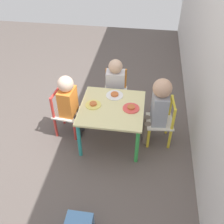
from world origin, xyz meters
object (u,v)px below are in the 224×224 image
object	(u,v)px
child_back	(158,106)
plate_back	(131,108)
kids_table	(112,111)
plate_left	(115,95)
chair_red	(66,113)
child_left	(115,84)
chair_orange	(116,92)
child_front	(69,101)
plate_front	(93,104)
chair_yellow	(162,122)

from	to	relation	value
child_back	plate_back	world-z (taller)	child_back
kids_table	plate_left	xyz separation A→B (m)	(-0.18, 0.00, 0.07)
chair_red	child_left	bearing A→B (deg)	-44.84
chair_orange	child_front	distance (m)	0.63
child_left	child_back	bearing A→B (deg)	-43.72
kids_table	plate_front	bearing A→B (deg)	-90.00
chair_red	plate_back	bearing A→B (deg)	-88.49
plate_front	child_back	bearing A→B (deg)	94.07
chair_orange	plate_back	xyz separation A→B (m)	(0.50, 0.22, 0.19)
chair_orange	child_front	size ratio (longest dim) A/B	0.72
chair_orange	plate_back	distance (m)	0.58
chair_orange	child_left	world-z (taller)	child_left
child_front	plate_front	size ratio (longest dim) A/B	4.60
child_left	plate_back	world-z (taller)	child_left
chair_red	chair_orange	world-z (taller)	same
kids_table	chair_yellow	world-z (taller)	chair_yellow
kids_table	plate_left	world-z (taller)	plate_left
chair_orange	plate_left	bearing A→B (deg)	-87.85
chair_orange	plate_left	world-z (taller)	chair_orange
chair_orange	child_back	distance (m)	0.69
chair_red	plate_back	xyz separation A→B (m)	(0.05, 0.68, 0.19)
child_left	chair_orange	bearing A→B (deg)	90.00
child_front	plate_front	bearing A→B (deg)	-94.05
child_back	plate_front	distance (m)	0.62
child_front	plate_back	xyz separation A→B (m)	(0.04, 0.62, 0.02)
chair_red	chair_orange	size ratio (longest dim) A/B	1.00
chair_orange	chair_yellow	distance (m)	0.69
kids_table	child_front	bearing A→B (deg)	-95.62
kids_table	plate_left	bearing A→B (deg)	180.00
child_back	plate_left	size ratio (longest dim) A/B	4.31
plate_front	child_front	bearing A→B (deg)	-99.67
plate_back	child_back	bearing A→B (deg)	99.87
chair_orange	chair_yellow	bearing A→B (deg)	-43.96
child_left	plate_back	size ratio (longest dim) A/B	4.29
chair_yellow	child_front	size ratio (longest dim) A/B	0.72
kids_table	chair_red	bearing A→B (deg)	-95.62
plate_front	plate_left	world-z (taller)	same
chair_yellow	child_left	bearing A→B (deg)	-132.08
chair_orange	child_left	distance (m)	0.17
chair_orange	child_front	world-z (taller)	child_front
kids_table	chair_yellow	size ratio (longest dim) A/B	1.22
chair_red	chair_yellow	size ratio (longest dim) A/B	1.00
chair_yellow	child_left	xyz separation A→B (m)	(-0.39, -0.53, 0.16)
child_back	plate_front	world-z (taller)	child_back
chair_red	child_front	distance (m)	0.18
chair_orange	chair_red	bearing A→B (deg)	-139.66
chair_orange	plate_front	bearing A→B (deg)	-110.63
chair_orange	plate_back	world-z (taller)	chair_orange
kids_table	chair_orange	distance (m)	0.51
kids_table	child_left	world-z (taller)	child_left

